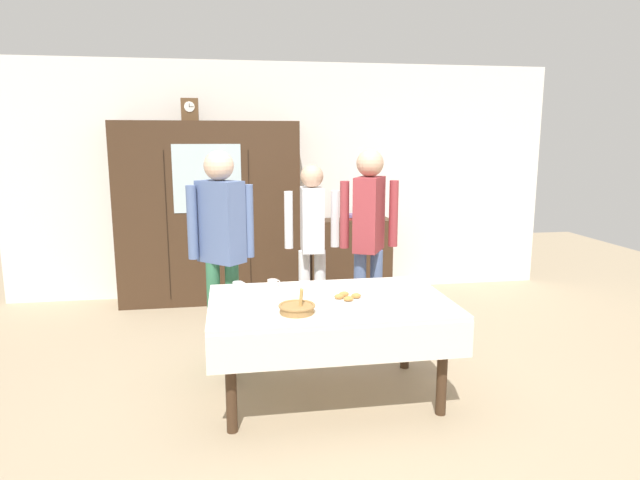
{
  "coord_description": "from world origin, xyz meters",
  "views": [
    {
      "loc": [
        -0.67,
        -3.83,
        1.83
      ],
      "look_at": [
        0.0,
        0.2,
        1.08
      ],
      "focal_mm": 30.68,
      "sensor_mm": 36.0,
      "label": 1
    }
  ],
  "objects_px": {
    "book_stack": "(350,217)",
    "spoon_mid_left": "(264,292)",
    "spoon_far_right": "(252,320)",
    "person_beside_shelf": "(312,232)",
    "person_near_right_end": "(369,227)",
    "tea_cup_center": "(273,284)",
    "bread_basket": "(297,308)",
    "bookshelf_low": "(350,257)",
    "pastry_plate": "(347,298)",
    "wall_cabinet": "(209,213)",
    "person_by_cabinet": "(221,236)",
    "spoon_far_left": "(251,311)",
    "tea_cup_mid_left": "(425,296)",
    "tea_cup_near_left": "(238,286)",
    "tea_cup_far_right": "(365,311)",
    "mantel_clock": "(190,110)",
    "tea_cup_back_edge": "(394,296)",
    "tea_cup_far_left": "(385,287)",
    "dining_table": "(330,314)"
  },
  "relations": [
    {
      "from": "spoon_mid_left",
      "to": "person_near_right_end",
      "type": "xyz_separation_m",
      "value": [
        0.97,
        0.71,
        0.34
      ]
    },
    {
      "from": "bookshelf_low",
      "to": "pastry_plate",
      "type": "xyz_separation_m",
      "value": [
        -0.61,
        -2.65,
        0.29
      ]
    },
    {
      "from": "dining_table",
      "to": "person_near_right_end",
      "type": "xyz_separation_m",
      "value": [
        0.53,
        0.99,
        0.44
      ]
    },
    {
      "from": "mantel_clock",
      "to": "bread_basket",
      "type": "height_order",
      "value": "mantel_clock"
    },
    {
      "from": "tea_cup_far_left",
      "to": "tea_cup_back_edge",
      "type": "relative_size",
      "value": 1.0
    },
    {
      "from": "book_stack",
      "to": "person_by_cabinet",
      "type": "relative_size",
      "value": 0.11
    },
    {
      "from": "pastry_plate",
      "to": "spoon_far_left",
      "type": "distance_m",
      "value": 0.69
    },
    {
      "from": "mantel_clock",
      "to": "bookshelf_low",
      "type": "relative_size",
      "value": 0.25
    },
    {
      "from": "wall_cabinet",
      "to": "mantel_clock",
      "type": "height_order",
      "value": "mantel_clock"
    },
    {
      "from": "bread_basket",
      "to": "tea_cup_mid_left",
      "type": "bearing_deg",
      "value": 8.9
    },
    {
      "from": "dining_table",
      "to": "tea_cup_near_left",
      "type": "height_order",
      "value": "tea_cup_near_left"
    },
    {
      "from": "wall_cabinet",
      "to": "tea_cup_far_right",
      "type": "relative_size",
      "value": 15.55
    },
    {
      "from": "book_stack",
      "to": "spoon_far_right",
      "type": "distance_m",
      "value": 3.25
    },
    {
      "from": "bookshelf_low",
      "to": "spoon_far_left",
      "type": "height_order",
      "value": "bookshelf_low"
    },
    {
      "from": "tea_cup_center",
      "to": "spoon_mid_left",
      "type": "distance_m",
      "value": 0.15
    },
    {
      "from": "spoon_mid_left",
      "to": "person_by_cabinet",
      "type": "distance_m",
      "value": 0.66
    },
    {
      "from": "tea_cup_back_edge",
      "to": "spoon_mid_left",
      "type": "bearing_deg",
      "value": 159.01
    },
    {
      "from": "bookshelf_low",
      "to": "spoon_far_right",
      "type": "xyz_separation_m",
      "value": [
        -1.28,
        -2.98,
        0.28
      ]
    },
    {
      "from": "mantel_clock",
      "to": "book_stack",
      "type": "bearing_deg",
      "value": 1.64
    },
    {
      "from": "person_near_right_end",
      "to": "pastry_plate",
      "type": "bearing_deg",
      "value": -112.11
    },
    {
      "from": "bookshelf_low",
      "to": "tea_cup_back_edge",
      "type": "distance_m",
      "value": 2.73
    },
    {
      "from": "tea_cup_far_left",
      "to": "spoon_mid_left",
      "type": "bearing_deg",
      "value": 174.19
    },
    {
      "from": "mantel_clock",
      "to": "person_by_cabinet",
      "type": "relative_size",
      "value": 0.14
    },
    {
      "from": "book_stack",
      "to": "person_beside_shelf",
      "type": "relative_size",
      "value": 0.12
    },
    {
      "from": "spoon_mid_left",
      "to": "book_stack",
      "type": "bearing_deg",
      "value": 63.72
    },
    {
      "from": "tea_cup_mid_left",
      "to": "tea_cup_far_right",
      "type": "height_order",
      "value": "same"
    },
    {
      "from": "pastry_plate",
      "to": "spoon_far_left",
      "type": "bearing_deg",
      "value": -168.13
    },
    {
      "from": "wall_cabinet",
      "to": "tea_cup_mid_left",
      "type": "xyz_separation_m",
      "value": [
        1.56,
        -2.68,
        -0.26
      ]
    },
    {
      "from": "wall_cabinet",
      "to": "book_stack",
      "type": "distance_m",
      "value": 1.63
    },
    {
      "from": "mantel_clock",
      "to": "tea_cup_far_left",
      "type": "height_order",
      "value": "mantel_clock"
    },
    {
      "from": "tea_cup_mid_left",
      "to": "person_by_cabinet",
      "type": "distance_m",
      "value": 1.67
    },
    {
      "from": "book_stack",
      "to": "spoon_mid_left",
      "type": "distance_m",
      "value": 2.64
    },
    {
      "from": "tea_cup_far_right",
      "to": "person_by_cabinet",
      "type": "height_order",
      "value": "person_by_cabinet"
    },
    {
      "from": "wall_cabinet",
      "to": "spoon_mid_left",
      "type": "relative_size",
      "value": 16.99
    },
    {
      "from": "tea_cup_near_left",
      "to": "spoon_far_left",
      "type": "bearing_deg",
      "value": -81.71
    },
    {
      "from": "spoon_far_right",
      "to": "person_beside_shelf",
      "type": "relative_size",
      "value": 0.07
    },
    {
      "from": "bread_basket",
      "to": "spoon_far_left",
      "type": "bearing_deg",
      "value": 163.84
    },
    {
      "from": "wall_cabinet",
      "to": "tea_cup_center",
      "type": "xyz_separation_m",
      "value": [
        0.53,
        -2.19,
        -0.26
      ]
    },
    {
      "from": "tea_cup_near_left",
      "to": "tea_cup_far_left",
      "type": "height_order",
      "value": "same"
    },
    {
      "from": "person_by_cabinet",
      "to": "person_near_right_end",
      "type": "distance_m",
      "value": 1.29
    },
    {
      "from": "spoon_far_right",
      "to": "person_beside_shelf",
      "type": "height_order",
      "value": "person_beside_shelf"
    },
    {
      "from": "tea_cup_center",
      "to": "spoon_far_right",
      "type": "height_order",
      "value": "tea_cup_center"
    },
    {
      "from": "bread_basket",
      "to": "spoon_far_right",
      "type": "relative_size",
      "value": 2.02
    },
    {
      "from": "wall_cabinet",
      "to": "person_by_cabinet",
      "type": "xyz_separation_m",
      "value": [
        0.15,
        -1.84,
        0.06
      ]
    },
    {
      "from": "bread_basket",
      "to": "person_near_right_end",
      "type": "xyz_separation_m",
      "value": [
        0.79,
        1.23,
        0.31
      ]
    },
    {
      "from": "bookshelf_low",
      "to": "person_beside_shelf",
      "type": "height_order",
      "value": "person_beside_shelf"
    },
    {
      "from": "tea_cup_far_left",
      "to": "person_near_right_end",
      "type": "bearing_deg",
      "value": 84.19
    },
    {
      "from": "tea_cup_near_left",
      "to": "spoon_mid_left",
      "type": "bearing_deg",
      "value": -28.5
    },
    {
      "from": "tea_cup_far_right",
      "to": "spoon_far_left",
      "type": "relative_size",
      "value": 1.09
    },
    {
      "from": "wall_cabinet",
      "to": "tea_cup_center",
      "type": "height_order",
      "value": "wall_cabinet"
    }
  ]
}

